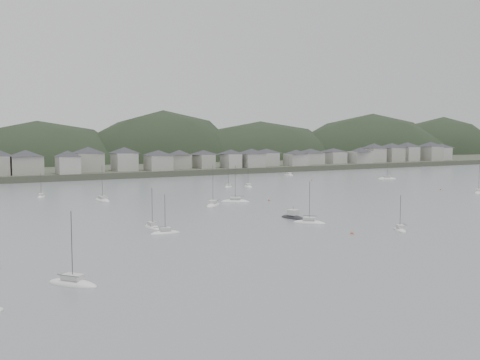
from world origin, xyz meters
TOP-DOWN VIEW (x-y plane):
  - ground at (0.00, 0.00)m, footprint 900.00×900.00m
  - far_shore_land at (0.00, 295.00)m, footprint 900.00×250.00m
  - forested_ridge at (4.83, 269.40)m, footprint 851.55×103.94m
  - waterfront_town at (50.59, 183.34)m, footprint 451.48×28.46m
  - moored_fleet at (-7.88, 58.90)m, footprint 231.73×176.94m
  - motor_launch_far at (-11.39, 26.60)m, footprint 4.35×8.44m
  - mooring_buoys at (9.86, 49.44)m, footprint 165.36×118.00m

SIDE VIEW (x-z plane):
  - forested_ridge at x=4.83m, z-range -62.57..40.00m
  - ground at x=0.00m, z-range 0.00..0.00m
  - mooring_buoys at x=9.86m, z-range -0.20..0.50m
  - moored_fleet at x=-7.88m, z-range -6.43..6.78m
  - motor_launch_far at x=-11.39m, z-range -1.67..2.25m
  - far_shore_land at x=0.00m, z-range 0.00..3.00m
  - waterfront_town at x=50.59m, z-range 2.20..15.12m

